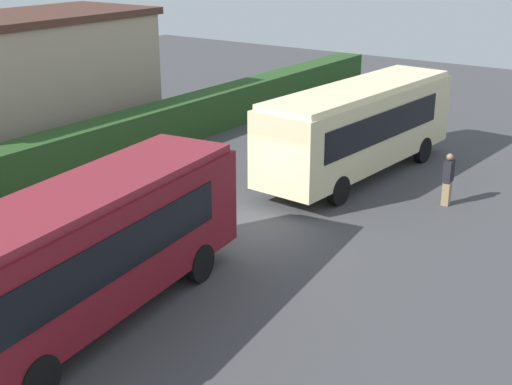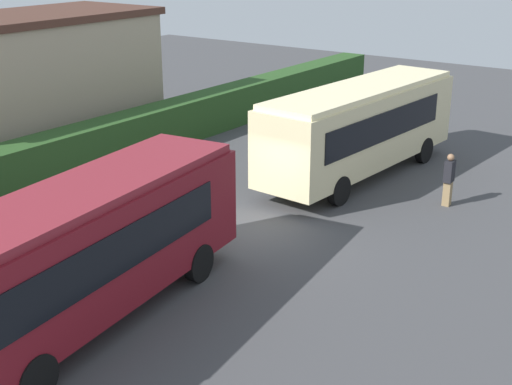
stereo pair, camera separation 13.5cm
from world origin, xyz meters
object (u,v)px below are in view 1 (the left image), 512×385
Objects in this scene: person_center at (448,178)px; bus_cream at (359,125)px; person_left at (87,217)px; bus_maroon at (88,247)px.

bus_cream is at bearing 163.05° from person_center.
person_center is (9.04, -7.08, 0.03)m from person_left.
bus_cream is 10.67m from person_left.
bus_maroon is 4.30m from person_left.
person_center is at bearing -25.34° from bus_maroon.
person_left is at bearing 166.18° from bus_cream.
bus_maroon is at bearing -109.67° from person_center.
bus_maroon is at bearing -176.35° from bus_cream.
bus_cream reaches higher than person_left.
bus_cream is 5.75× the size of person_left.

